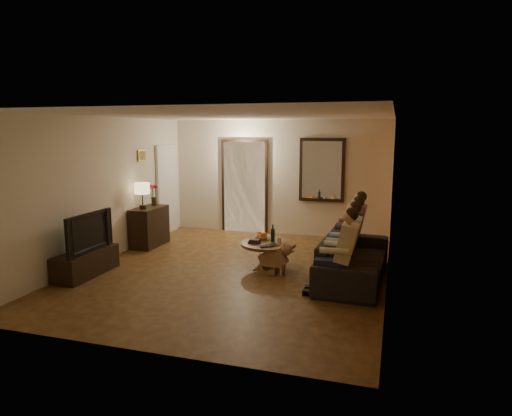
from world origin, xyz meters
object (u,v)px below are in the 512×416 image
(person_c, at_px, (350,237))
(coffee_table, at_px, (268,255))
(wine_bottle, at_px, (273,233))
(tv, at_px, (84,232))
(person_b, at_px, (346,246))
(table_lamp, at_px, (142,196))
(laptop, at_px, (270,246))
(person_d, at_px, (353,230))
(sofa, at_px, (354,258))
(bowl, at_px, (262,237))
(tv_stand, at_px, (86,263))
(person_a, at_px, (342,256))
(dresser, at_px, (149,227))
(dog, at_px, (273,258))

(person_c, bearing_deg, coffee_table, -173.38)
(person_c, relative_size, wine_bottle, 3.87)
(tv, bearing_deg, person_b, -78.66)
(table_lamp, distance_m, laptop, 3.05)
(person_d, bearing_deg, tv, -153.84)
(sofa, height_order, bowl, sofa)
(person_c, height_order, bowl, person_c)
(person_d, bearing_deg, laptop, -140.59)
(table_lamp, bearing_deg, wine_bottle, -9.19)
(tv_stand, xyz_separation_m, tv, (0.00, 0.00, 0.52))
(tv_stand, height_order, laptop, laptop)
(person_a, bearing_deg, person_c, 90.00)
(tv, height_order, person_a, person_a)
(person_b, relative_size, laptop, 3.65)
(wine_bottle, bearing_deg, person_a, -40.99)
(dresser, relative_size, wine_bottle, 2.92)
(tv_stand, xyz_separation_m, person_d, (4.13, 2.03, 0.40))
(tv_stand, xyz_separation_m, bowl, (2.58, 1.49, 0.28))
(bowl, relative_size, wine_bottle, 0.84)
(table_lamp, distance_m, sofa, 4.35)
(person_a, bearing_deg, table_lamp, 158.85)
(sofa, xyz_separation_m, person_d, (-0.10, 0.90, 0.26))
(tv_stand, relative_size, coffee_table, 1.29)
(person_b, bearing_deg, dog, 173.68)
(tv_stand, height_order, person_c, person_c)
(coffee_table, bearing_deg, person_c, 6.62)
(dresser, xyz_separation_m, person_d, (4.13, -0.02, 0.20))
(person_a, bearing_deg, tv, -176.84)
(tv_stand, relative_size, person_c, 1.02)
(person_c, xyz_separation_m, bowl, (-1.54, 0.06, -0.12))
(person_d, relative_size, laptop, 3.65)
(dog, height_order, wine_bottle, wine_bottle)
(person_b, xyz_separation_m, bowl, (-1.54, 0.66, -0.12))
(table_lamp, distance_m, person_b, 4.27)
(sofa, relative_size, person_b, 1.97)
(person_d, xyz_separation_m, wine_bottle, (-1.31, -0.66, 0.01))
(dresser, xyz_separation_m, tv, (0.00, -2.04, 0.33))
(tv_stand, bearing_deg, wine_bottle, 25.95)
(tv, height_order, dog, tv)
(table_lamp, distance_m, dog, 3.16)
(bowl, bearing_deg, tv, -150.04)
(tv_stand, relative_size, laptop, 3.72)
(tv_stand, distance_m, wine_bottle, 3.16)
(table_lamp, relative_size, person_b, 0.45)
(dog, distance_m, wine_bottle, 0.54)
(wine_bottle, bearing_deg, person_d, 26.62)
(person_c, bearing_deg, sofa, -71.57)
(person_a, xyz_separation_m, bowl, (-1.54, 1.26, -0.12))
(dresser, bearing_deg, dog, -20.28)
(dresser, distance_m, person_d, 4.13)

